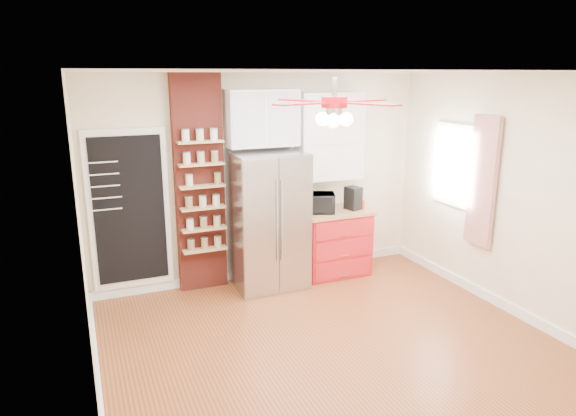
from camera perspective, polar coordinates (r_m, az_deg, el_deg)
name	(u,v)px	position (r m, az deg, el deg)	size (l,w,h in m)	color
floor	(329,342)	(5.49, 4.57, -14.57)	(4.50, 4.50, 0.00)	brown
ceiling	(335,72)	(4.80, 5.24, 14.86)	(4.50, 4.50, 0.00)	white
wall_back	(262,178)	(6.76, -2.94, 3.32)	(4.50, 0.02, 2.70)	#FFF2CD
wall_front	(481,296)	(3.43, 20.62, -9.11)	(4.50, 0.02, 2.70)	#FFF2CD
wall_left	(83,245)	(4.45, -21.87, -3.81)	(0.02, 4.00, 2.70)	#FFF2CD
wall_right	(509,195)	(6.31, 23.33, 1.30)	(0.02, 4.00, 2.70)	#FFF2CD
chalkboard	(129,210)	(6.43, -17.21, -0.22)	(0.95, 0.05, 1.95)	white
brick_pillar	(199,185)	(6.46, -9.82, 2.57)	(0.60, 0.16, 2.70)	maroon
fridge	(268,221)	(6.52, -2.20, -1.40)	(0.90, 0.70, 1.75)	#A8A8AC
upper_glass_cabinet	(262,118)	(6.47, -2.93, 9.96)	(0.90, 0.35, 0.70)	white
red_cabinet	(334,242)	(7.07, 5.09, -3.75)	(0.94, 0.64, 0.90)	red
upper_shelf_unit	(330,136)	(6.91, 4.70, 7.94)	(0.90, 0.30, 1.15)	white
window	(455,165)	(6.90, 18.08, 4.53)	(0.04, 0.75, 1.05)	white
curtain	(482,181)	(6.49, 20.80, 2.78)	(0.06, 0.40, 1.55)	#AF2417
ceiling_fan	(334,103)	(4.80, 5.16, 11.56)	(1.40, 1.40, 0.44)	silver
toaster_oven	(317,203)	(6.80, 3.21, 0.58)	(0.46, 0.31, 0.26)	black
coffee_maker	(353,198)	(6.98, 7.25, 1.09)	(0.17, 0.20, 0.31)	black
canister_left	(361,204)	(7.04, 8.14, 0.41)	(0.09, 0.09, 0.13)	red
canister_right	(358,202)	(7.11, 7.76, 0.67)	(0.10, 0.10, 0.15)	red
pantry_jar_oats	(189,180)	(6.30, -10.91, 3.04)	(0.09, 0.09, 0.13)	beige
pantry_jar_beans	(218,179)	(6.35, -7.83, 3.25)	(0.08, 0.08, 0.13)	#95804C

